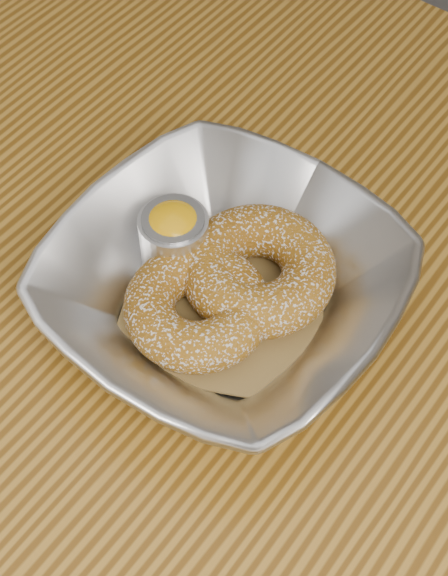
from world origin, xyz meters
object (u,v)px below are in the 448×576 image
Objects in this scene: donut_front at (197,307)px; ramekin at (174,237)px; table at (193,342)px; donut_back at (258,270)px; serving_bowl at (224,288)px.

ramekin reaches higher than donut_front.
table is 0.14m from ramekin.
donut_front reaches higher than table.
donut_back reaches higher than table.
serving_bowl is at bearing -109.93° from donut_back.
ramekin is at bearing 168.90° from serving_bowl.
donut_back is at bearing 16.94° from table.
donut_back is 1.08× the size of donut_front.
serving_bowl is 0.06m from ramekin.
donut_front is 1.86× the size of ramekin.
ramekin is (-0.06, -0.02, 0.01)m from donut_back.
table is at bearing 7.05° from ramekin.
donut_back is (0.01, 0.03, -0.00)m from serving_bowl.
donut_back is 2.01× the size of ramekin.
donut_back is at bearing 70.07° from serving_bowl.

